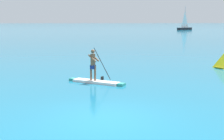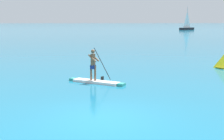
# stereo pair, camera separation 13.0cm
# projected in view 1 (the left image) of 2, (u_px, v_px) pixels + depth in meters

# --- Properties ---
(ground) EXTENTS (440.00, 440.00, 0.00)m
(ground) POSITION_uv_depth(u_px,v_px,m) (104.00, 118.00, 11.36)
(ground) COLOR #196B8C
(paddleboarder_mid_center) EXTENTS (3.12, 2.08, 1.90)m
(paddleboarder_mid_center) POSITION_uv_depth(u_px,v_px,m) (96.00, 77.00, 17.47)
(paddleboarder_mid_center) COLOR white
(paddleboarder_mid_center) RESTS_ON ground
(sailboat_right_horizon) EXTENTS (5.22, 4.41, 6.94)m
(sailboat_right_horizon) POSITION_uv_depth(u_px,v_px,m) (185.00, 27.00, 97.23)
(sailboat_right_horizon) COLOR black
(sailboat_right_horizon) RESTS_ON ground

